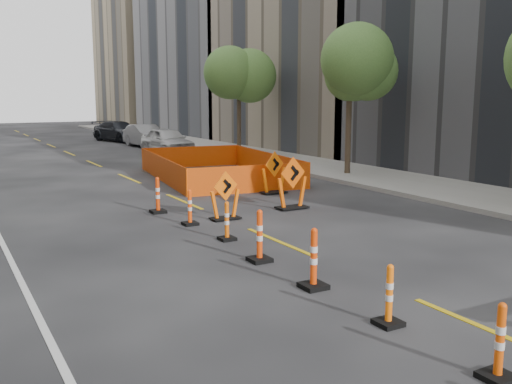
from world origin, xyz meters
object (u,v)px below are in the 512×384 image
channelizer_5 (227,221)px  chevron_sign_center (292,183)px  channelizer_3 (314,258)px  parked_car_far (119,131)px  parked_car_mid (146,136)px  chevron_sign_right (274,173)px  channelizer_4 (260,236)px  chevron_sign_left (225,195)px  channelizer_6 (190,207)px  parked_car_near (167,141)px  channelizer_1 (500,342)px  channelizer_2 (389,295)px  channelizer_7 (158,195)px

channelizer_5 → chevron_sign_center: size_ratio=0.59×
channelizer_3 → chevron_sign_center: size_ratio=0.70×
chevron_sign_center → parked_car_far: size_ratio=0.31×
parked_car_mid → parked_car_far: 5.47m
chevron_sign_right → channelizer_4: bearing=-139.4°
channelizer_4 → channelizer_5: 1.96m
channelizer_3 → channelizer_5: channelizer_3 is taller
chevron_sign_left → chevron_sign_right: bearing=28.0°
channelizer_3 → channelizer_6: bearing=89.5°
chevron_sign_right → parked_car_near: (1.63, 14.85, 0.03)m
channelizer_1 → parked_car_far: (6.38, 38.37, 0.25)m
channelizer_2 → channelizer_4: (-0.04, 3.90, 0.08)m
channelizer_1 → channelizer_2: channelizer_1 is taller
channelizer_5 → chevron_sign_center: 4.25m
channelizer_1 → channelizer_3: 3.90m
channelizer_1 → parked_car_near: bearing=77.4°
chevron_sign_left → channelizer_5: bearing=-128.5°
channelizer_3 → parked_car_mid: (6.63, 29.00, 0.18)m
channelizer_2 → parked_car_mid: 31.65m
channelizer_1 → parked_car_near: parked_car_near is taller
channelizer_7 → chevron_sign_left: size_ratio=0.78×
channelizer_2 → parked_car_far: parked_car_far is taller
channelizer_4 → parked_car_near: parked_car_near is taller
channelizer_3 → parked_car_far: parked_car_far is taller
channelizer_7 → channelizer_6: bearing=-84.0°
parked_car_near → channelizer_7: bearing=-115.2°
parked_car_mid → channelizer_4: bearing=-107.4°
channelizer_5 → parked_car_mid: size_ratio=0.21×
channelizer_6 → chevron_sign_right: chevron_sign_right is taller
chevron_sign_center → parked_car_near: 17.66m
parked_car_far → channelizer_5: bearing=-117.2°
parked_car_near → parked_car_far: 10.66m
chevron_sign_right → parked_car_far: chevron_sign_right is taller
chevron_sign_center → chevron_sign_right: bearing=60.5°
channelizer_3 → chevron_sign_right: size_ratio=0.75×
channelizer_1 → channelizer_6: size_ratio=1.03×
channelizer_4 → parked_car_far: (6.42, 32.52, 0.19)m
chevron_sign_left → parked_car_near: (5.04, 17.83, 0.10)m
channelizer_4 → parked_car_mid: 27.86m
channelizer_6 → chevron_sign_center: chevron_sign_center is taller
channelizer_2 → channelizer_6: bearing=89.8°
parked_car_far → parked_car_near: bearing=-106.7°
parked_car_near → channelizer_3: bearing=-108.1°
channelizer_4 → chevron_sign_center: 5.72m
channelizer_7 → chevron_sign_right: bearing=13.8°
channelizer_3 → channelizer_7: size_ratio=1.04×
channelizer_3 → parked_car_mid: bearing=77.1°
channelizer_6 → parked_car_mid: parked_car_mid is taller
channelizer_2 → parked_car_far: 36.97m
channelizer_6 → channelizer_7: channelizer_7 is taller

